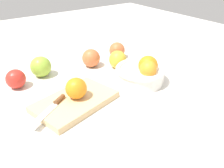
{
  "coord_description": "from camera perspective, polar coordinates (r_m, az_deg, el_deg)",
  "views": [
    {
      "loc": [
        0.35,
        0.64,
        0.42
      ],
      "look_at": [
        -0.04,
        0.1,
        0.04
      ],
      "focal_mm": 36.76,
      "sensor_mm": 36.0,
      "label": 1
    }
  ],
  "objects": [
    {
      "name": "ground_plane",
      "position": [
        0.84,
        -6.25,
        -0.61
      ],
      "size": [
        2.4,
        2.4,
        0.0
      ],
      "primitive_type": "plane",
      "color": "silver"
    },
    {
      "name": "apple_front_left",
      "position": [
        0.98,
        -5.23,
        6.44
      ],
      "size": [
        0.08,
        0.08,
        0.08
      ],
      "primitive_type": "sphere",
      "color": "#CC6638",
      "rests_on": "ground_plane"
    },
    {
      "name": "cutting_board",
      "position": [
        0.74,
        -9.14,
        -4.32
      ],
      "size": [
        0.28,
        0.21,
        0.02
      ],
      "primitive_type": "cube",
      "rotation": [
        0.0,
        0.0,
        0.24
      ],
      "color": "#DBB77F",
      "rests_on": "ground_plane"
    },
    {
      "name": "orange_on_board",
      "position": [
        0.72,
        -8.91,
        -1.05
      ],
      "size": [
        0.07,
        0.07,
        0.07
      ],
      "primitive_type": "sphere",
      "color": "orange",
      "rests_on": "cutting_board"
    },
    {
      "name": "bowl",
      "position": [
        0.85,
        7.44,
        2.91
      ],
      "size": [
        0.19,
        0.19,
        0.1
      ],
      "color": "white",
      "rests_on": "ground_plane"
    },
    {
      "name": "apple_front_right_2",
      "position": [
        0.88,
        -22.81,
        1.17
      ],
      "size": [
        0.07,
        0.07,
        0.07
      ],
      "primitive_type": "sphere",
      "color": "red",
      "rests_on": "ground_plane"
    },
    {
      "name": "apple_front_left_3",
      "position": [
        0.96,
        1.44,
        6.12
      ],
      "size": [
        0.07,
        0.07,
        0.07
      ],
      "primitive_type": "sphere",
      "color": "gold",
      "rests_on": "ground_plane"
    },
    {
      "name": "knife",
      "position": [
        0.71,
        -14.43,
        -5.21
      ],
      "size": [
        0.14,
        0.1,
        0.01
      ],
      "color": "silver",
      "rests_on": "cutting_board"
    },
    {
      "name": "apple_front_left_2",
      "position": [
        1.06,
        1.26,
        8.42
      ],
      "size": [
        0.07,
        0.07,
        0.07
      ],
      "primitive_type": "sphere",
      "color": "#CC6638",
      "rests_on": "ground_plane"
    },
    {
      "name": "apple_front_right",
      "position": [
        0.93,
        -17.28,
        4.14
      ],
      "size": [
        0.08,
        0.08,
        0.08
      ],
      "primitive_type": "sphere",
      "color": "#8EB738",
      "rests_on": "ground_plane"
    }
  ]
}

